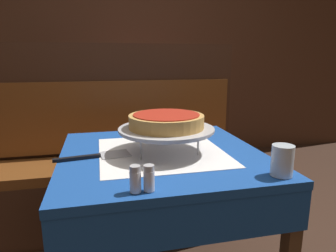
% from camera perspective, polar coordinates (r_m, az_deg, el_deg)
% --- Properties ---
extents(dining_table_front, '(0.82, 0.82, 0.72)m').
position_cam_1_polar(dining_table_front, '(1.30, -1.20, -9.28)').
color(dining_table_front, '#194799').
rests_on(dining_table_front, ground_plane).
extents(dining_table_rear, '(0.70, 0.70, 0.72)m').
position_cam_1_polar(dining_table_rear, '(2.86, -4.91, 2.72)').
color(dining_table_rear, red).
rests_on(dining_table_rear, ground_plane).
extents(booth_bench, '(1.69, 0.44, 1.20)m').
position_cam_1_polar(booth_bench, '(2.09, -9.35, -8.58)').
color(booth_bench, '#3D2316').
rests_on(booth_bench, ground_plane).
extents(back_wall_panel, '(6.00, 0.04, 2.40)m').
position_cam_1_polar(back_wall_panel, '(3.30, -9.09, 14.29)').
color(back_wall_panel, '#4C2D1E').
rests_on(back_wall_panel, ground_plane).
extents(pizza_pan_stand, '(0.39, 0.39, 0.10)m').
position_cam_1_polar(pizza_pan_stand, '(1.23, -0.32, -0.77)').
color(pizza_pan_stand, '#ADADB2').
rests_on(pizza_pan_stand, dining_table_front).
extents(deep_dish_pizza, '(0.31, 0.31, 0.06)m').
position_cam_1_polar(deep_dish_pizza, '(1.22, -0.32, 0.99)').
color(deep_dish_pizza, tan).
rests_on(deep_dish_pizza, pizza_pan_stand).
extents(pizza_server, '(0.30, 0.11, 0.01)m').
position_cam_1_polar(pizza_server, '(1.22, -13.39, -5.61)').
color(pizza_server, '#BCBCC1').
rests_on(pizza_server, dining_table_front).
extents(water_glass_near, '(0.07, 0.07, 0.10)m').
position_cam_1_polar(water_glass_near, '(1.07, 20.94, -6.15)').
color(water_glass_near, silver).
rests_on(water_glass_near, dining_table_front).
extents(salt_shaker, '(0.03, 0.03, 0.08)m').
position_cam_1_polar(salt_shaker, '(0.89, -6.26, -10.03)').
color(salt_shaker, silver).
rests_on(salt_shaker, dining_table_front).
extents(pepper_shaker, '(0.03, 0.03, 0.08)m').
position_cam_1_polar(pepper_shaker, '(0.89, -3.64, -9.89)').
color(pepper_shaker, silver).
rests_on(pepper_shaker, dining_table_front).
extents(condiment_caddy, '(0.13, 0.13, 0.18)m').
position_cam_1_polar(condiment_caddy, '(2.75, -2.92, 5.64)').
color(condiment_caddy, black).
rests_on(condiment_caddy, dining_table_rear).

